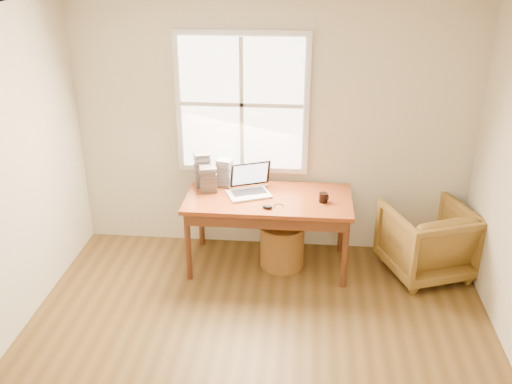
# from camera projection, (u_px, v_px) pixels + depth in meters

# --- Properties ---
(room_shell) EXTENTS (4.04, 4.54, 2.64)m
(room_shell) POSITION_uv_depth(u_px,v_px,m) (248.00, 222.00, 3.78)
(room_shell) COLOR brown
(room_shell) RESTS_ON ground
(desk) EXTENTS (1.60, 0.80, 0.04)m
(desk) POSITION_uv_depth(u_px,v_px,m) (269.00, 199.00, 5.51)
(desk) COLOR brown
(desk) RESTS_ON room_shell
(armchair) EXTENTS (0.98, 0.99, 0.71)m
(armchair) POSITION_uv_depth(u_px,v_px,m) (427.00, 240.00, 5.53)
(armchair) COLOR brown
(armchair) RESTS_ON room_shell
(wicker_stool) EXTENTS (0.58, 0.58, 0.44)m
(wicker_stool) POSITION_uv_depth(u_px,v_px,m) (282.00, 246.00, 5.71)
(wicker_stool) COLOR brown
(wicker_stool) RESTS_ON room_shell
(laptop) EXTENTS (0.54, 0.55, 0.30)m
(laptop) POSITION_uv_depth(u_px,v_px,m) (249.00, 181.00, 5.48)
(laptop) COLOR silver
(laptop) RESTS_ON desk
(mouse) EXTENTS (0.11, 0.08, 0.03)m
(mouse) POSITION_uv_depth(u_px,v_px,m) (267.00, 207.00, 5.26)
(mouse) COLOR black
(mouse) RESTS_ON desk
(coffee_mug) EXTENTS (0.08, 0.08, 0.09)m
(coffee_mug) POSITION_uv_depth(u_px,v_px,m) (323.00, 198.00, 5.38)
(coffee_mug) COLOR black
(coffee_mug) RESTS_ON desk
(cd_stack_a) EXTENTS (0.17, 0.16, 0.28)m
(cd_stack_a) POSITION_uv_depth(u_px,v_px,m) (225.00, 172.00, 5.70)
(cd_stack_a) COLOR #AFB2BB
(cd_stack_a) RESTS_ON desk
(cd_stack_b) EXTENTS (0.19, 0.18, 0.25)m
(cd_stack_b) POSITION_uv_depth(u_px,v_px,m) (208.00, 179.00, 5.59)
(cd_stack_b) COLOR #28272C
(cd_stack_b) RESTS_ON desk
(cd_stack_c) EXTENTS (0.18, 0.17, 0.34)m
(cd_stack_c) POSITION_uv_depth(u_px,v_px,m) (202.00, 169.00, 5.70)
(cd_stack_c) COLOR #9999A5
(cd_stack_c) RESTS_ON desk
(cd_stack_d) EXTENTS (0.16, 0.14, 0.20)m
(cd_stack_d) POSITION_uv_depth(u_px,v_px,m) (229.00, 173.00, 5.80)
(cd_stack_d) COLOR #B8BEC5
(cd_stack_d) RESTS_ON desk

